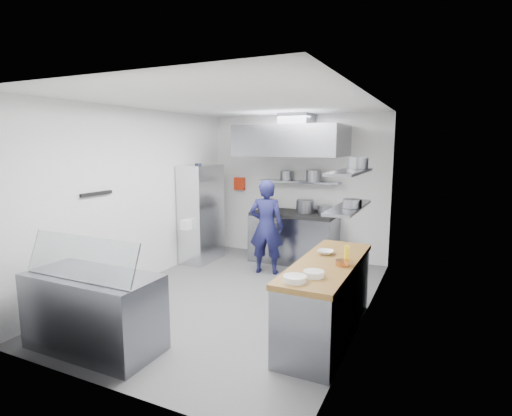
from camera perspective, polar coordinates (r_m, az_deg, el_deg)
The scene contains 36 objects.
floor at distance 6.06m, azimuth -2.48°, elevation -12.59°, with size 5.00×5.00×0.00m, color #4A4A4D.
ceiling at distance 5.66m, azimuth -2.68°, elevation 14.80°, with size 5.00×5.00×0.00m, color silver.
wall_back at distance 7.97m, azimuth 5.84°, elevation 3.01°, with size 3.60×0.02×2.80m, color white.
wall_front at distance 3.71m, azimuth -20.95°, elevation -4.53°, with size 3.60×0.02×2.80m, color white.
wall_left at distance 6.71m, azimuth -16.30°, elevation 1.57°, with size 5.00×0.02×2.80m, color white.
wall_right at distance 5.11m, azimuth 15.57°, elevation -0.65°, with size 5.00×0.02×2.80m, color white.
gas_range at distance 7.72m, azimuth 5.44°, elevation -4.33°, with size 1.60×0.80×0.90m, color gray.
cooktop at distance 7.63m, azimuth 5.49°, elevation -0.82°, with size 1.57×0.78×0.06m, color black.
stock_pot_left at distance 8.00m, azimuth 1.76°, elevation 0.63°, with size 0.25×0.25×0.20m, color slate.
stock_pot_mid at distance 7.60m, azimuth 7.01°, elevation 0.26°, with size 0.33×0.33×0.24m, color slate.
stock_pot_right at distance 7.51m, azimuth 9.83°, elevation -0.21°, with size 0.27×0.27×0.16m, color slate.
over_range_shelf at distance 7.77m, azimuth 6.16°, elevation 3.74°, with size 1.60×0.30×0.04m, color gray.
shelf_pot_a at distance 7.93m, azimuth 4.40°, elevation 4.67°, with size 0.26×0.26×0.18m, color slate.
shelf_pot_b at distance 7.59m, azimuth 8.20°, elevation 4.56°, with size 0.27×0.27×0.22m, color slate.
extractor_hood at distance 7.35m, azimuth 5.18°, elevation 9.54°, with size 1.90×1.15×0.55m, color gray.
hood_duct at distance 7.58m, azimuth 5.83°, elevation 12.39°, with size 0.55×0.55×0.24m, color slate.
red_firebox at distance 8.41m, azimuth -2.37°, elevation 3.50°, with size 0.22×0.10×0.26m, color red.
chef at distance 6.92m, azimuth 1.50°, elevation -2.71°, with size 0.60×0.39×1.64m, color #171845.
wire_rack at distance 7.72m, azimuth -7.79°, elevation -0.78°, with size 0.50×0.90×1.85m, color silver.
rack_bin_a at distance 7.34m, azimuth -9.89°, elevation -2.34°, with size 0.15×0.19×0.17m, color white.
rack_bin_b at distance 7.70m, azimuth -7.70°, elevation 2.01°, with size 0.14×0.19×0.17m, color yellow.
rack_jar at distance 7.47m, azimuth -8.25°, elevation 5.64°, with size 0.12×0.12×0.18m, color black.
knife_strip at distance 6.04m, azimuth -21.83°, elevation 1.92°, with size 0.04×0.55×0.05m, color black.
prep_counter_base at distance 4.88m, azimuth 10.03°, elevation -12.91°, with size 0.62×2.00×0.84m, color gray.
prep_counter_top at distance 4.73m, azimuth 10.18°, elevation -7.85°, with size 0.65×2.04×0.06m, color olive.
plate_stack_a at distance 3.99m, azimuth 5.54°, elevation -10.04°, with size 0.23×0.23×0.06m, color white.
plate_stack_b at distance 4.16m, azimuth 8.24°, elevation -9.29°, with size 0.21×0.21×0.06m, color white.
copper_pan at distance 4.58m, azimuth 12.30°, elevation -7.69°, with size 0.16×0.16×0.06m, color #BB6B34.
squeeze_bottle at distance 4.74m, azimuth 12.85°, elevation -6.36°, with size 0.06×0.06×0.18m, color yellow.
mixing_bowl at distance 5.00m, azimuth 9.88°, elevation -6.24°, with size 0.20×0.20×0.05m, color white.
wall_shelf_lower at distance 4.84m, azimuth 13.15°, elevation 0.11°, with size 0.30×1.30×0.04m, color gray.
wall_shelf_upper at distance 4.79m, azimuth 13.33°, elevation 5.07°, with size 0.30×1.30×0.04m, color gray.
shelf_pot_c at distance 4.66m, azimuth 13.58°, elevation 0.62°, with size 0.21×0.21×0.10m, color slate.
shelf_pot_d at distance 5.10m, azimuth 14.38°, elevation 6.27°, with size 0.25×0.25×0.14m, color slate.
display_case at distance 4.84m, azimuth -22.13°, elevation -13.56°, with size 1.50×0.70×0.85m, color gray.
display_glass at distance 4.56m, azimuth -23.72°, elevation -6.48°, with size 1.47×0.02×0.45m, color silver.
Camera 1 is at (2.63, -4.98, 2.23)m, focal length 28.00 mm.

